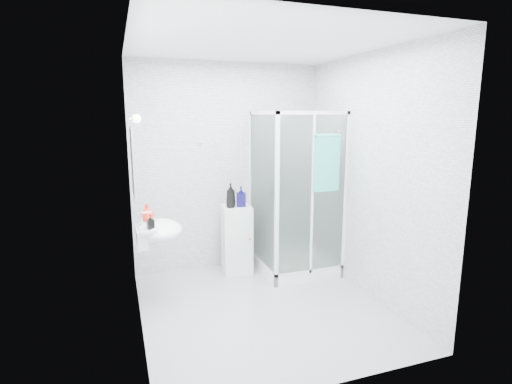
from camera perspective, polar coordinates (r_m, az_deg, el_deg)
name	(u,v)px	position (r m, az deg, el deg)	size (l,w,h in m)	color
room	(263,184)	(3.87, 1.02, 1.21)	(2.40, 2.60, 2.60)	silver
shower_enclosure	(292,238)	(5.02, 5.14, -6.60)	(0.90, 0.95, 2.00)	white
wall_basin	(157,231)	(4.21, -13.96, -5.38)	(0.46, 0.56, 0.35)	white
mirror	(133,163)	(4.06, -17.22, 4.02)	(0.02, 0.60, 0.70)	white
vanity_lights	(135,119)	(4.04, -16.85, 9.99)	(0.10, 0.40, 0.08)	silver
wall_hooks	(209,143)	(4.97, -6.79, 6.99)	(0.23, 0.06, 0.03)	silver
storage_cabinet	(237,239)	(5.04, -2.76, -6.74)	(0.38, 0.39, 0.85)	white
hand_towel	(327,161)	(4.56, 10.12, 4.32)	(0.30, 0.04, 0.65)	#32C0AC
shampoo_bottle_a	(231,195)	(4.84, -3.63, -0.50)	(0.12, 0.12, 0.30)	black
shampoo_bottle_b	(241,196)	(4.90, -2.16, -0.64)	(0.11, 0.11, 0.25)	#0E0B43
soap_dispenser_orange	(147,212)	(4.33, -15.31, -2.83)	(0.14, 0.14, 0.18)	#FB2E1D
soap_dispenser_black	(150,222)	(4.02, -14.84, -4.16)	(0.06, 0.06, 0.14)	black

